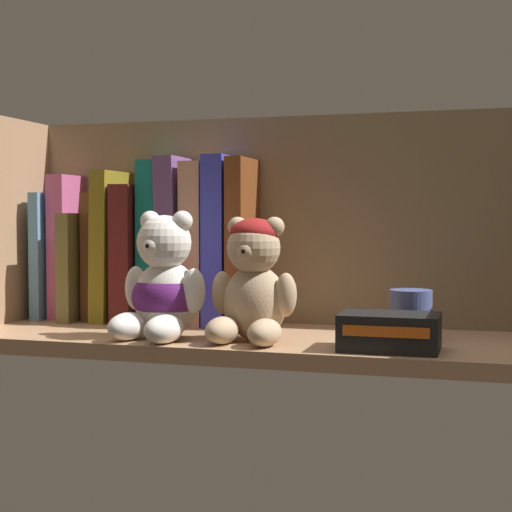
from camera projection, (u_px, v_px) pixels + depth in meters
shelf_board at (283, 344)px, 100.36cm from camera, size 82.26×24.41×2.00cm
shelf_back_panel at (305, 227)px, 111.91cm from camera, size 84.66×1.20×31.67cm
book_0 at (54, 255)px, 120.15cm from camera, size 1.65×11.75×18.92cm
book_1 at (70, 247)px, 119.32cm from camera, size 2.76×9.01×21.59cm
book_2 at (87, 266)px, 118.63cm from camera, size 2.08×14.82×15.87cm
book_3 at (102, 256)px, 117.86cm from camera, size 1.91×9.75×18.86cm
book_4 at (118, 246)px, 117.03cm from camera, size 2.86×13.45×22.03cm
book_5 at (137, 253)px, 116.15cm from camera, size 3.09×12.96×19.93cm
book_6 at (159, 241)px, 115.07cm from camera, size 3.11×10.24×23.46cm
book_7 at (181, 240)px, 114.09cm from camera, size 3.47×12.47×23.87cm
book_8 at (203, 243)px, 113.12cm from camera, size 3.10×11.71×23.01cm
book_9 at (226, 241)px, 112.09cm from camera, size 3.04×13.06×23.83cm
book_10 at (247, 242)px, 111.20cm from camera, size 2.33×13.75×23.46cm
teddy_bear_larger at (164, 288)px, 98.94cm from camera, size 11.93×12.76×16.07cm
teddy_bear_smaller at (253, 282)px, 96.20cm from camera, size 11.22×11.44×15.31cm
pillar_candle at (411, 315)px, 97.49cm from camera, size 5.29×5.29×6.22cm
small_product_box at (390, 332)px, 89.52cm from camera, size 11.24×7.72×4.24cm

